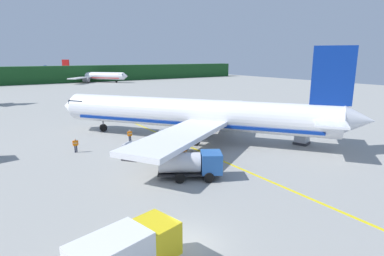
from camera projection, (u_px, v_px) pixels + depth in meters
name	position (u px, v px, depth m)	size (l,w,h in m)	color
ground	(46.00, 117.00, 57.46)	(240.00, 320.00, 0.20)	#999993
distant_treeline	(10.00, 76.00, 122.08)	(216.00, 6.00, 7.02)	#19471E
airliner_foreground	(195.00, 115.00, 40.66)	(30.09, 35.16, 11.90)	white
airliner_far_taxiway	(92.00, 76.00, 135.53)	(24.76, 26.97, 9.58)	white
airliner_distant	(36.00, 76.00, 149.25)	(16.42, 19.16, 6.54)	white
service_truck_fuel	(192.00, 163.00, 27.97)	(5.85, 4.56, 2.40)	#2659A5
service_truck_baggage	(126.00, 253.00, 15.05)	(5.78, 3.41, 2.62)	yellow
cargo_container_near	(302.00, 137.00, 39.16)	(2.09, 2.09, 1.82)	#333338
cargo_container_mid	(132.00, 151.00, 33.39)	(2.44, 2.44, 1.87)	#333338
crew_marshaller	(76.00, 144.00, 35.71)	(0.61, 0.34, 1.61)	#191E33
crew_loader_left	(130.00, 135.00, 40.08)	(0.63, 0.28, 1.60)	#191E33
crew_loader_right	(185.00, 153.00, 32.42)	(0.59, 0.39, 1.61)	#191E33
apron_guide_line	(200.00, 151.00, 36.38)	(0.30, 60.00, 0.01)	yellow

